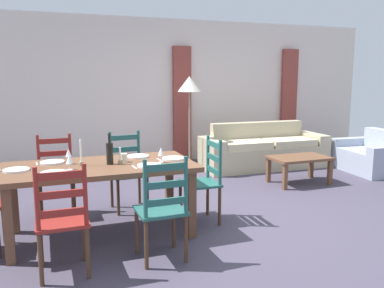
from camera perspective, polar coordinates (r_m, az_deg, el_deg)
ground_plane at (r=4.81m, az=3.23°, el=-10.41°), size 9.60×9.60×0.02m
wall_far at (r=7.66m, az=-6.68°, el=7.36°), size 9.60×0.16×2.70m
curtain_panel_left at (r=7.74m, az=-1.42°, el=5.59°), size 0.35×0.08×2.20m
curtain_panel_right at (r=8.82m, az=13.58°, el=5.81°), size 0.35×0.08×2.20m
dining_table at (r=4.19m, az=-12.90°, el=-4.04°), size 1.90×0.96×0.75m
dining_chair_near_left at (r=3.48m, az=-17.95°, el=-10.29°), size 0.42×0.40×0.96m
dining_chair_near_right at (r=3.59m, az=-4.26°, el=-9.21°), size 0.43×0.41×0.96m
dining_chair_far_left at (r=4.98m, az=-18.76°, el=-4.37°), size 0.42×0.40×0.96m
dining_chair_far_right at (r=5.04m, az=-9.13°, el=-3.79°), size 0.44×0.42×0.96m
dining_chair_head_east at (r=4.54m, az=1.72°, el=-5.18°), size 0.41×0.43×0.96m
dinner_plate_near_left at (r=3.90m, az=-19.04°, el=-3.91°), size 0.24×0.24×0.02m
fork_near_left at (r=3.90m, az=-21.24°, el=-4.12°), size 0.02×0.17×0.01m
dinner_plate_near_right at (r=4.01m, az=-6.09°, el=-3.05°), size 0.24×0.24×0.02m
fork_near_right at (r=3.98m, az=-8.18°, el=-3.29°), size 0.03×0.17×0.01m
dinner_plate_far_left at (r=4.39m, az=-19.22°, el=-2.46°), size 0.24×0.24×0.02m
fork_far_left at (r=4.39m, az=-21.18°, el=-2.65°), size 0.03×0.17×0.01m
dinner_plate_far_right at (r=4.49m, az=-7.68°, el=-1.74°), size 0.24×0.24×0.02m
fork_far_right at (r=4.46m, az=-9.55°, el=-1.94°), size 0.02×0.17×0.01m
dinner_plate_head_west at (r=4.15m, az=-23.70°, el=-3.40°), size 0.24×0.24×0.02m
dinner_plate_head_east at (r=4.34m, az=-2.68°, el=-2.06°), size 0.24×0.24×0.02m
fork_head_east at (r=4.30m, az=-4.59°, el=-2.27°), size 0.03×0.17×0.01m
wine_bottle at (r=4.15m, az=-11.61°, el=-1.24°), size 0.07×0.07×0.32m
wine_glass_near_left at (r=3.98m, az=-17.00°, el=-2.01°), size 0.06×0.06×0.16m
wine_glass_near_right at (r=4.16m, az=-4.43°, el=-1.15°), size 0.06×0.06×0.16m
wine_glass_far_left at (r=4.27m, az=-17.15°, el=-1.28°), size 0.06×0.06×0.16m
coffee_cup_primary at (r=4.25m, az=-9.66°, el=-1.94°), size 0.07×0.07×0.09m
candle_tall at (r=4.16m, az=-15.48°, el=-1.95°), size 0.05×0.05×0.27m
candle_short at (r=4.16m, az=-10.16°, el=-2.20°), size 0.05×0.05×0.17m
couch at (r=7.43m, az=9.97°, el=-1.00°), size 2.30×0.86×0.80m
coffee_table at (r=6.38m, az=15.00°, el=-2.32°), size 0.90×0.56×0.42m
armchair_upholstered at (r=7.66m, az=24.20°, el=-1.71°), size 0.89×1.22×0.72m
standing_lamp at (r=6.90m, az=-0.38°, el=7.70°), size 0.40×0.40×1.64m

